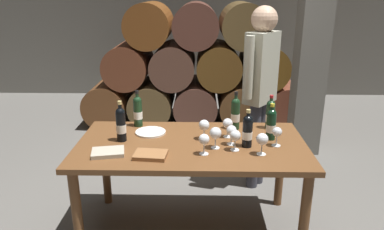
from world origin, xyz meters
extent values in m
plane|color=#66635E|center=(0.00, 0.00, 0.00)|extent=(14.00, 14.00, 0.00)
cube|color=slate|center=(0.00, 4.20, 1.40)|extent=(10.00, 0.24, 2.80)
cylinder|color=brown|center=(-1.26, 2.60, 0.30)|extent=(0.60, 0.90, 0.60)
cylinder|color=brown|center=(-0.63, 2.60, 0.30)|extent=(0.60, 0.90, 0.60)
cylinder|color=brown|center=(0.00, 2.60, 0.30)|extent=(0.60, 0.90, 0.60)
cylinder|color=brown|center=(0.63, 2.60, 0.30)|extent=(0.60, 0.90, 0.60)
cylinder|color=brown|center=(1.26, 2.60, 0.30)|extent=(0.60, 0.90, 0.60)
cylinder|color=brown|center=(-0.95, 2.60, 0.85)|extent=(0.60, 0.90, 0.60)
cylinder|color=brown|center=(-0.32, 2.60, 0.85)|extent=(0.60, 0.90, 0.60)
cylinder|color=brown|center=(0.31, 2.60, 0.85)|extent=(0.60, 0.90, 0.60)
cylinder|color=brown|center=(0.95, 2.60, 0.85)|extent=(0.60, 0.90, 0.60)
cylinder|color=brown|center=(-0.63, 2.60, 1.39)|extent=(0.60, 0.90, 0.60)
cylinder|color=brown|center=(0.00, 2.60, 1.39)|extent=(0.60, 0.90, 0.60)
cylinder|color=brown|center=(0.63, 2.60, 1.39)|extent=(0.60, 0.90, 0.60)
cube|color=slate|center=(1.30, 1.60, 1.30)|extent=(0.32, 0.32, 2.60)
cube|color=brown|center=(0.00, 0.00, 0.74)|extent=(1.70, 0.90, 0.04)
cylinder|color=brown|center=(-0.77, -0.39, 0.36)|extent=(0.07, 0.07, 0.72)
cylinder|color=brown|center=(0.77, -0.39, 0.36)|extent=(0.07, 0.07, 0.72)
cylinder|color=brown|center=(-0.77, 0.39, 0.36)|extent=(0.07, 0.07, 0.72)
cylinder|color=brown|center=(0.77, 0.39, 0.36)|extent=(0.07, 0.07, 0.72)
cylinder|color=#19381E|center=(0.64, 0.32, 0.86)|extent=(0.07, 0.07, 0.20)
sphere|color=#19381E|center=(0.64, 0.32, 0.96)|extent=(0.07, 0.07, 0.07)
cylinder|color=#19381E|center=(0.64, 0.32, 0.99)|extent=(0.03, 0.03, 0.06)
cylinder|color=#B21E23|center=(0.64, 0.32, 1.03)|extent=(0.03, 0.03, 0.02)
cylinder|color=silver|center=(0.64, 0.32, 0.85)|extent=(0.07, 0.07, 0.06)
cylinder|color=#19381E|center=(0.35, 0.30, 0.87)|extent=(0.07, 0.07, 0.22)
sphere|color=#19381E|center=(0.35, 0.30, 0.99)|extent=(0.07, 0.07, 0.07)
cylinder|color=#19381E|center=(0.35, 0.30, 1.01)|extent=(0.03, 0.03, 0.07)
cylinder|color=black|center=(0.35, 0.30, 1.06)|extent=(0.03, 0.03, 0.03)
cylinder|color=silver|center=(0.35, 0.30, 0.86)|extent=(0.07, 0.07, 0.07)
cylinder|color=#19381E|center=(-0.45, 0.35, 0.87)|extent=(0.07, 0.07, 0.21)
sphere|color=#19381E|center=(-0.45, 0.35, 0.98)|extent=(0.07, 0.07, 0.07)
cylinder|color=#19381E|center=(-0.45, 0.35, 1.01)|extent=(0.03, 0.03, 0.07)
cylinder|color=black|center=(-0.45, 0.35, 1.05)|extent=(0.03, 0.03, 0.02)
cylinder|color=silver|center=(-0.45, 0.35, 0.86)|extent=(0.07, 0.07, 0.06)
cylinder|color=black|center=(0.40, -0.06, 0.86)|extent=(0.07, 0.07, 0.20)
sphere|color=black|center=(0.40, -0.06, 0.96)|extent=(0.07, 0.07, 0.07)
cylinder|color=black|center=(0.40, -0.06, 0.99)|extent=(0.03, 0.03, 0.06)
cylinder|color=tan|center=(0.40, -0.06, 1.03)|extent=(0.03, 0.03, 0.02)
cylinder|color=silver|center=(0.40, -0.06, 0.85)|extent=(0.07, 0.07, 0.06)
cylinder|color=black|center=(-0.52, 0.03, 0.87)|extent=(0.07, 0.07, 0.22)
sphere|color=black|center=(-0.52, 0.03, 0.98)|extent=(0.07, 0.07, 0.07)
cylinder|color=black|center=(-0.52, 0.03, 1.01)|extent=(0.03, 0.03, 0.07)
cylinder|color=tan|center=(-0.52, 0.03, 1.06)|extent=(0.03, 0.03, 0.02)
cylinder|color=silver|center=(-0.52, 0.03, 0.86)|extent=(0.07, 0.07, 0.07)
cylinder|color=black|center=(0.60, 0.09, 0.86)|extent=(0.07, 0.07, 0.20)
sphere|color=black|center=(0.60, 0.09, 0.96)|extent=(0.07, 0.07, 0.07)
cylinder|color=black|center=(0.60, 0.09, 0.99)|extent=(0.03, 0.03, 0.06)
cylinder|color=gold|center=(0.60, 0.09, 1.03)|extent=(0.03, 0.03, 0.02)
cylinder|color=silver|center=(0.60, 0.09, 0.85)|extent=(0.07, 0.07, 0.06)
cylinder|color=white|center=(0.49, -0.19, 0.76)|extent=(0.06, 0.06, 0.00)
cylinder|color=white|center=(0.49, -0.19, 0.80)|extent=(0.01, 0.01, 0.07)
sphere|color=white|center=(0.49, -0.19, 0.88)|extent=(0.08, 0.08, 0.08)
cylinder|color=white|center=(0.31, -0.13, 0.76)|extent=(0.06, 0.06, 0.00)
cylinder|color=white|center=(0.31, -0.13, 0.80)|extent=(0.01, 0.01, 0.07)
sphere|color=white|center=(0.31, -0.13, 0.87)|extent=(0.08, 0.08, 0.08)
cylinder|color=white|center=(0.29, -0.03, 0.76)|extent=(0.06, 0.06, 0.00)
cylinder|color=white|center=(0.29, -0.03, 0.80)|extent=(0.01, 0.01, 0.07)
sphere|color=white|center=(0.29, -0.03, 0.87)|extent=(0.07, 0.07, 0.07)
cylinder|color=white|center=(0.27, 0.12, 0.76)|extent=(0.06, 0.06, 0.00)
cylinder|color=white|center=(0.27, 0.12, 0.80)|extent=(0.01, 0.01, 0.07)
sphere|color=white|center=(0.27, 0.12, 0.87)|extent=(0.08, 0.08, 0.08)
cylinder|color=white|center=(0.17, -0.09, 0.76)|extent=(0.06, 0.06, 0.00)
cylinder|color=white|center=(0.17, -0.09, 0.80)|extent=(0.01, 0.01, 0.07)
sphere|color=white|center=(0.17, -0.09, 0.88)|extent=(0.09, 0.09, 0.09)
cylinder|color=white|center=(0.62, -0.04, 0.76)|extent=(0.06, 0.06, 0.00)
cylinder|color=white|center=(0.62, -0.04, 0.80)|extent=(0.01, 0.01, 0.07)
sphere|color=white|center=(0.62, -0.04, 0.87)|extent=(0.07, 0.07, 0.07)
cylinder|color=white|center=(0.09, -0.20, 0.76)|extent=(0.06, 0.06, 0.00)
cylinder|color=white|center=(0.09, -0.20, 0.80)|extent=(0.01, 0.01, 0.07)
sphere|color=white|center=(0.09, -0.20, 0.87)|extent=(0.08, 0.08, 0.08)
cylinder|color=white|center=(0.09, 0.07, 0.76)|extent=(0.06, 0.06, 0.00)
cylinder|color=white|center=(0.09, 0.07, 0.80)|extent=(0.01, 0.01, 0.07)
sphere|color=white|center=(0.09, 0.07, 0.87)|extent=(0.08, 0.08, 0.08)
cube|color=#936038|center=(-0.27, -0.25, 0.77)|extent=(0.23, 0.18, 0.03)
cube|color=#B2A893|center=(-0.57, -0.21, 0.77)|extent=(0.25, 0.20, 0.03)
cylinder|color=white|center=(-0.33, 0.19, 0.77)|extent=(0.24, 0.24, 0.01)
cylinder|color=#383842|center=(0.65, 0.79, 0.43)|extent=(0.11, 0.11, 0.85)
cylinder|color=#383842|center=(0.58, 0.71, 0.43)|extent=(0.11, 0.11, 0.85)
cube|color=#B2B29E|center=(0.61, 0.75, 1.17)|extent=(0.34, 0.36, 0.64)
cylinder|color=#B2B29E|center=(0.74, 0.91, 1.21)|extent=(0.08, 0.08, 0.54)
cylinder|color=#B2B29E|center=(0.48, 0.59, 1.21)|extent=(0.08, 0.08, 0.54)
sphere|color=tan|center=(0.61, 0.75, 1.60)|extent=(0.23, 0.23, 0.23)
camera|label=1|loc=(0.06, -2.51, 1.84)|focal=34.22mm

